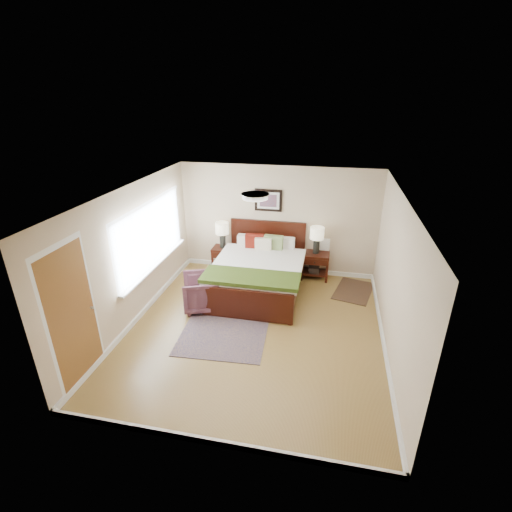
% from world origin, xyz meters
% --- Properties ---
extents(floor, '(5.00, 5.00, 0.00)m').
position_xyz_m(floor, '(0.00, 0.00, 0.00)').
color(floor, olive).
rests_on(floor, ground).
extents(back_wall, '(4.50, 0.04, 2.50)m').
position_xyz_m(back_wall, '(0.00, 2.50, 1.25)').
color(back_wall, '#C5B08F').
rests_on(back_wall, ground).
extents(front_wall, '(4.50, 0.04, 2.50)m').
position_xyz_m(front_wall, '(0.00, -2.50, 1.25)').
color(front_wall, '#C5B08F').
rests_on(front_wall, ground).
extents(left_wall, '(0.04, 5.00, 2.50)m').
position_xyz_m(left_wall, '(-2.25, 0.00, 1.25)').
color(left_wall, '#C5B08F').
rests_on(left_wall, ground).
extents(right_wall, '(0.04, 5.00, 2.50)m').
position_xyz_m(right_wall, '(2.25, 0.00, 1.25)').
color(right_wall, '#C5B08F').
rests_on(right_wall, ground).
extents(ceiling, '(4.50, 5.00, 0.02)m').
position_xyz_m(ceiling, '(0.00, 0.00, 2.50)').
color(ceiling, white).
rests_on(ceiling, back_wall).
extents(window, '(0.11, 2.72, 1.32)m').
position_xyz_m(window, '(-2.20, 0.70, 1.38)').
color(window, silver).
rests_on(window, left_wall).
extents(door, '(0.06, 1.00, 2.18)m').
position_xyz_m(door, '(-2.23, -1.75, 1.07)').
color(door, silver).
rests_on(door, ground).
extents(ceil_fixture, '(0.44, 0.44, 0.08)m').
position_xyz_m(ceil_fixture, '(0.00, 0.00, 2.47)').
color(ceil_fixture, white).
rests_on(ceil_fixture, ceiling).
extents(bed, '(1.87, 2.28, 1.22)m').
position_xyz_m(bed, '(-0.22, 1.38, 0.56)').
color(bed, black).
rests_on(bed, ground).
extents(wall_art, '(0.62, 0.05, 0.50)m').
position_xyz_m(wall_art, '(-0.21, 2.47, 1.72)').
color(wall_art, black).
rests_on(wall_art, back_wall).
extents(nightstand_left, '(0.48, 0.43, 0.57)m').
position_xyz_m(nightstand_left, '(-1.26, 2.25, 0.45)').
color(nightstand_left, black).
rests_on(nightstand_left, ground).
extents(nightstand_right, '(0.62, 0.46, 0.61)m').
position_xyz_m(nightstand_right, '(0.92, 2.26, 0.38)').
color(nightstand_right, black).
rests_on(nightstand_right, ground).
extents(lamp_left, '(0.31, 0.31, 0.61)m').
position_xyz_m(lamp_left, '(-1.26, 2.27, 0.99)').
color(lamp_left, black).
rests_on(lamp_left, nightstand_left).
extents(lamp_right, '(0.31, 0.31, 0.61)m').
position_xyz_m(lamp_right, '(0.92, 2.27, 1.03)').
color(lamp_right, black).
rests_on(lamp_right, nightstand_right).
extents(armchair, '(0.97, 0.96, 0.69)m').
position_xyz_m(armchair, '(-1.17, 0.52, 0.35)').
color(armchair, '#5A313E').
rests_on(armchair, ground).
extents(rug_persian, '(1.62, 2.20, 0.01)m').
position_xyz_m(rug_persian, '(-0.53, 0.06, 0.01)').
color(rug_persian, '#0C0B3A').
rests_on(rug_persian, ground).
extents(rug_navy, '(0.96, 1.23, 0.01)m').
position_xyz_m(rug_navy, '(1.80, 1.80, 0.01)').
color(rug_navy, black).
rests_on(rug_navy, ground).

